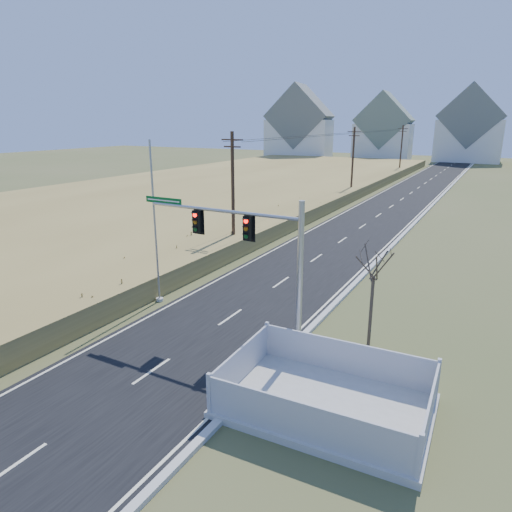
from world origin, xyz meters
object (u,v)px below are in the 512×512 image
at_px(traffic_signal_mast, 261,256).
at_px(open_sign, 243,402).
at_px(flagpole, 156,240).
at_px(fence_enclosure, 326,402).
at_px(bare_tree, 375,261).

relative_size(traffic_signal_mast, open_sign, 13.73).
bearing_deg(traffic_signal_mast, flagpole, 167.14).
distance_m(traffic_signal_mast, flagpole, 7.60).
bearing_deg(flagpole, fence_enclosure, -23.29).
bearing_deg(open_sign, flagpole, 139.30).
distance_m(fence_enclosure, open_sign, 2.89).
xyz_separation_m(traffic_signal_mast, open_sign, (1.84, -4.73, -3.83)).
bearing_deg(traffic_signal_mast, bare_tree, 27.67).
xyz_separation_m(open_sign, bare_tree, (2.50, 6.95, 3.63)).
distance_m(open_sign, flagpole, 11.71).
xyz_separation_m(fence_enclosure, open_sign, (-2.50, -1.45, 0.02)).
bearing_deg(fence_enclosure, flagpole, 154.88).
bearing_deg(traffic_signal_mast, open_sign, -68.13).
relative_size(flagpole, bare_tree, 1.79).
bearing_deg(bare_tree, fence_enclosure, -90.00).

